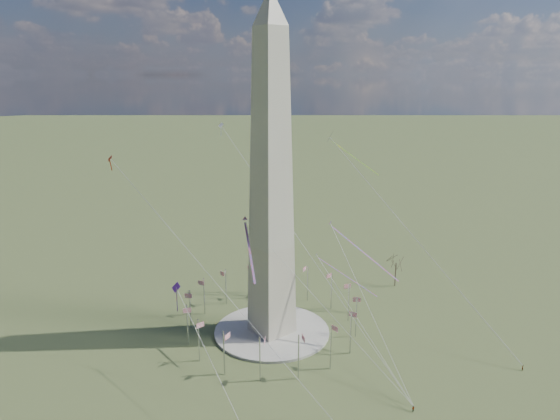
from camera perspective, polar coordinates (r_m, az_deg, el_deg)
ground at (r=161.35m, az=-0.94°, el=-13.78°), size 2000.00×2000.00×0.00m
plaza at (r=161.15m, az=-0.94°, el=-13.66°), size 36.00×36.00×0.80m
washington_monument at (r=144.36m, az=-1.02°, el=3.11°), size 15.56×15.56×100.00m
flagpole_ring at (r=157.95m, az=-0.95°, el=-11.47°), size 54.40×54.40×13.00m
tree_near at (r=194.47m, az=13.14°, el=-5.73°), size 8.06×8.06×14.11m
person_east at (r=157.40m, az=25.97°, el=-15.91°), size 0.74×0.67×1.71m
person_centre at (r=132.63m, az=14.98°, el=-21.08°), size 0.97×0.56×1.56m
kite_delta_black at (r=176.73m, az=6.06°, el=7.98°), size 16.64×17.39×16.15m
kite_diamond_purple at (r=135.84m, az=-11.76°, el=-9.01°), size 1.70×2.75×8.73m
kite_streamer_left at (r=148.43m, az=8.37°, el=-3.78°), size 9.38×21.19×15.29m
kite_streamer_mid at (r=143.67m, az=-3.65°, el=-3.61°), size 10.30×18.03×13.58m
kite_streamer_right at (r=170.68m, az=6.61°, el=-6.82°), size 15.00×17.06×14.73m
kite_small_red at (r=156.23m, az=-18.84°, el=5.47°), size 1.55×2.25×4.70m
kite_small_white at (r=179.14m, az=-6.77°, el=9.47°), size 1.29×2.09×4.75m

